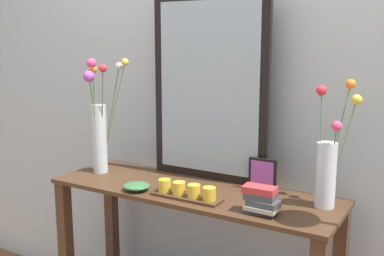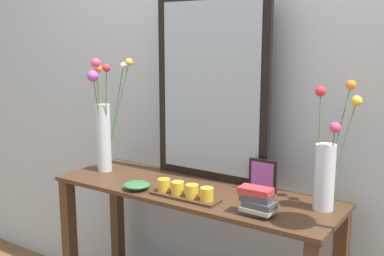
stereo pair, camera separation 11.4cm
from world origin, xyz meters
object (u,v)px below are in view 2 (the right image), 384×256
(decorative_bowl, at_px, (137,185))
(mirror_leaning, at_px, (211,88))
(console_table, at_px, (192,255))
(vase_right, at_px, (327,167))
(tall_vase_left, at_px, (104,123))
(picture_frame_small, at_px, (263,176))
(candle_tray, at_px, (185,192))
(book_stack, at_px, (257,201))

(decorative_bowl, bearing_deg, mirror_leaning, 59.99)
(console_table, relative_size, vase_right, 2.62)
(tall_vase_left, height_order, picture_frame_small, tall_vase_left)
(tall_vase_left, height_order, vase_right, tall_vase_left)
(console_table, height_order, picture_frame_small, picture_frame_small)
(console_table, bearing_deg, tall_vase_left, 179.91)
(tall_vase_left, bearing_deg, mirror_leaning, 19.28)
(tall_vase_left, bearing_deg, decorative_bowl, -23.44)
(vase_right, distance_m, decorative_bowl, 0.84)
(mirror_leaning, height_order, decorative_bowl, mirror_leaning)
(candle_tray, height_order, picture_frame_small, picture_frame_small)
(candle_tray, height_order, decorative_bowl, candle_tray)
(console_table, distance_m, book_stack, 0.55)
(book_stack, bearing_deg, console_table, 162.18)
(vase_right, height_order, book_stack, vase_right)
(console_table, relative_size, candle_tray, 4.24)
(picture_frame_small, bearing_deg, vase_right, -11.24)
(book_stack, bearing_deg, vase_right, 46.14)
(console_table, xyz_separation_m, book_stack, (0.39, -0.12, 0.38))
(console_table, bearing_deg, picture_frame_small, 26.83)
(mirror_leaning, height_order, book_stack, mirror_leaning)
(picture_frame_small, bearing_deg, decorative_bowl, -149.46)
(candle_tray, bearing_deg, picture_frame_small, 47.84)
(tall_vase_left, relative_size, decorative_bowl, 4.77)
(vase_right, xyz_separation_m, book_stack, (-0.20, -0.21, -0.12))
(mirror_leaning, distance_m, book_stack, 0.64)
(console_table, relative_size, mirror_leaning, 1.52)
(picture_frame_small, relative_size, book_stack, 1.02)
(candle_tray, bearing_deg, decorative_bowl, -174.66)
(candle_tray, distance_m, picture_frame_small, 0.36)
(console_table, bearing_deg, vase_right, 8.08)
(mirror_leaning, height_order, tall_vase_left, mirror_leaning)
(candle_tray, xyz_separation_m, decorative_bowl, (-0.25, -0.02, -0.01))
(decorative_bowl, distance_m, book_stack, 0.59)
(mirror_leaning, height_order, vase_right, mirror_leaning)
(vase_right, bearing_deg, book_stack, -133.86)
(tall_vase_left, relative_size, candle_tray, 1.82)
(picture_frame_small, bearing_deg, book_stack, -68.90)
(console_table, relative_size, tall_vase_left, 2.33)
(vase_right, height_order, decorative_bowl, vase_right)
(decorative_bowl, bearing_deg, candle_tray, 5.34)
(console_table, xyz_separation_m, picture_frame_small, (0.28, 0.14, 0.40))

